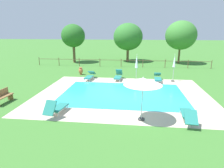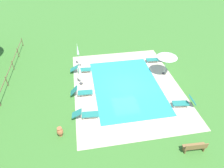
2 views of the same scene
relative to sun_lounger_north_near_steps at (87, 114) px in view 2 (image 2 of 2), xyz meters
name	(u,v)px [view 2 (image 2 of 2)]	position (x,y,z in m)	size (l,w,h in m)	color
ground_plane	(126,86)	(3.38, -3.94, -0.36)	(160.00, 160.00, 0.00)	#3D752D
pool_deck_paving	(126,86)	(3.38, -3.94, -0.35)	(12.52, 9.59, 0.01)	beige
swimming_pool_water	(126,86)	(3.38, -3.94, -0.35)	(8.93, 6.00, 0.01)	#2DB7C6
pool_coping_rim	(126,86)	(3.38, -3.94, -0.35)	(9.41, 6.48, 0.01)	beige
sun_lounger_north_near_steps	(87,114)	(0.00, 0.00, 0.00)	(0.75, 2.09, 0.75)	#237A70
sun_lounger_north_mid	(184,102)	(-0.09, -7.89, 0.04)	(0.87, 1.92, 0.99)	#237A70
sun_lounger_north_far	(82,92)	(2.70, 0.19, 0.03)	(0.70, 1.94, 0.95)	#237A70
sun_lounger_north_end	(155,59)	(7.00, -7.93, 0.01)	(0.78, 2.07, 0.80)	#237A70
sun_lounger_south_near_corner	(81,69)	(6.35, 0.03, 0.00)	(0.71, 2.08, 0.75)	#237A70
patio_umbrella_open_foreground	(167,56)	(4.61, -8.08, 1.74)	(1.94, 1.94, 2.33)	#383838
patio_umbrella_closed_row_west	(78,51)	(7.74, 0.22, 1.31)	(0.32, 0.32, 2.49)	#383838
patio_umbrella_closed_row_mid_west	(80,69)	(4.38, 0.20, 1.28)	(0.32, 0.32, 2.46)	#383838
wooden_bench_lawn_side	(195,147)	(-4.22, -6.64, 0.11)	(0.52, 1.52, 0.87)	olive
terracotta_urn_near_fence	(60,132)	(-1.40, 1.94, 0.06)	(0.45, 0.45, 0.77)	#B7663D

